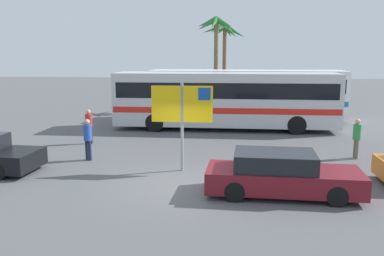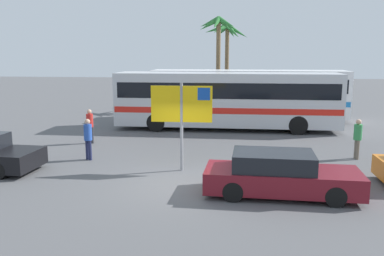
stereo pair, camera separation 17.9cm
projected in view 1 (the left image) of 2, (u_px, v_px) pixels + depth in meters
ground at (184, 185)px, 13.41m from camera, size 120.00×120.00×0.00m
bus_front_coach at (225, 98)px, 23.07m from camera, size 12.31×2.69×3.17m
bus_rear_coach at (246, 92)px, 26.44m from camera, size 12.31×2.69×3.17m
ferry_sign at (183, 108)px, 14.68m from camera, size 2.20×0.11×3.20m
car_maroon at (281, 174)px, 12.38m from camera, size 4.65×1.89×1.32m
pedestrian_crossing_lot at (357, 135)px, 16.64m from camera, size 0.32×0.32×1.64m
pedestrian_by_bus at (89, 124)px, 19.42m from camera, size 0.32×0.32×1.63m
pedestrian_near_sign at (88, 136)px, 16.38m from camera, size 0.32×0.32×1.67m
palm_tree_seaside at (224, 39)px, 33.25m from camera, size 3.61×3.38×6.63m
palm_tree_inland at (216, 34)px, 30.18m from camera, size 3.08×3.15×6.92m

